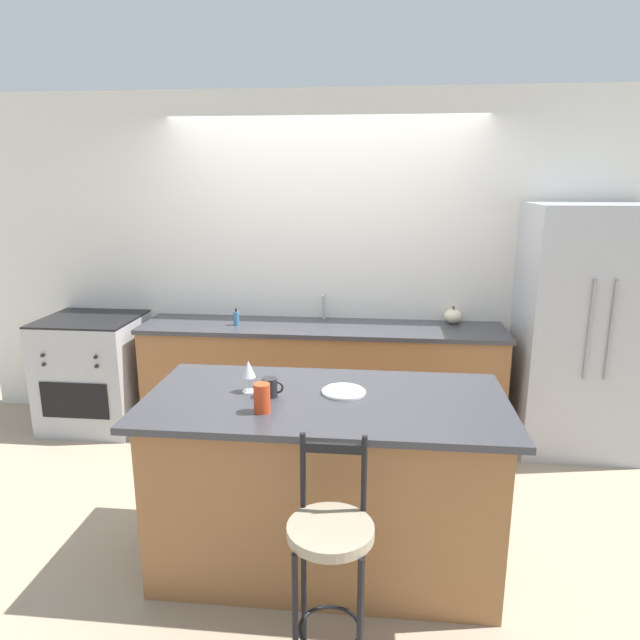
# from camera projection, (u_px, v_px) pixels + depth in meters

# --- Properties ---
(ground_plane) EXTENTS (18.00, 18.00, 0.00)m
(ground_plane) POSITION_uv_depth(u_px,v_px,m) (317.00, 449.00, 4.39)
(ground_plane) COLOR tan
(wall_back) EXTENTS (6.00, 0.07, 2.70)m
(wall_back) POSITION_uv_depth(u_px,v_px,m) (325.00, 263.00, 4.69)
(wall_back) COLOR silver
(wall_back) RESTS_ON ground_plane
(back_counter) EXTENTS (2.87, 0.63, 0.89)m
(back_counter) POSITION_uv_depth(u_px,v_px,m) (321.00, 378.00, 4.62)
(back_counter) COLOR #936038
(back_counter) RESTS_ON ground_plane
(sink_faucet) EXTENTS (0.02, 0.13, 0.22)m
(sink_faucet) POSITION_uv_depth(u_px,v_px,m) (324.00, 303.00, 4.66)
(sink_faucet) COLOR #ADAFB5
(sink_faucet) RESTS_ON back_counter
(kitchen_island) EXTENTS (1.84, 0.91, 0.94)m
(kitchen_island) POSITION_uv_depth(u_px,v_px,m) (325.00, 481.00, 3.00)
(kitchen_island) COLOR #936038
(kitchen_island) RESTS_ON ground_plane
(refrigerator) EXTENTS (0.87, 0.72, 1.85)m
(refrigerator) POSITION_uv_depth(u_px,v_px,m) (581.00, 330.00, 4.24)
(refrigerator) COLOR #ADAFB5
(refrigerator) RESTS_ON ground_plane
(oven_range) EXTENTS (0.76, 0.72, 0.92)m
(oven_range) POSITION_uv_depth(u_px,v_px,m) (95.00, 372.00, 4.74)
(oven_range) COLOR #ADAFB5
(oven_range) RESTS_ON ground_plane
(bar_stool_near) EXTENTS (0.35, 0.35, 1.02)m
(bar_stool_near) POSITION_uv_depth(u_px,v_px,m) (331.00, 554.00, 2.29)
(bar_stool_near) COLOR black
(bar_stool_near) RESTS_ON ground_plane
(dinner_plate) EXTENTS (0.23, 0.23, 0.02)m
(dinner_plate) POSITION_uv_depth(u_px,v_px,m) (344.00, 391.00, 2.95)
(dinner_plate) COLOR white
(dinner_plate) RESTS_ON kitchen_island
(wine_glass) EXTENTS (0.07, 0.07, 0.17)m
(wine_glass) POSITION_uv_depth(u_px,v_px,m) (248.00, 370.00, 2.94)
(wine_glass) COLOR white
(wine_glass) RESTS_ON kitchen_island
(coffee_mug) EXTENTS (0.11, 0.08, 0.10)m
(coffee_mug) POSITION_uv_depth(u_px,v_px,m) (270.00, 387.00, 2.89)
(coffee_mug) COLOR #232326
(coffee_mug) RESTS_ON kitchen_island
(tumbler_cup) EXTENTS (0.08, 0.08, 0.14)m
(tumbler_cup) POSITION_uv_depth(u_px,v_px,m) (262.00, 398.00, 2.70)
(tumbler_cup) COLOR red
(tumbler_cup) RESTS_ON kitchen_island
(pumpkin_decoration) EXTENTS (0.15, 0.15, 0.14)m
(pumpkin_decoration) POSITION_uv_depth(u_px,v_px,m) (453.00, 316.00, 4.56)
(pumpkin_decoration) COLOR beige
(pumpkin_decoration) RESTS_ON back_counter
(soap_bottle) EXTENTS (0.04, 0.04, 0.14)m
(soap_bottle) POSITION_uv_depth(u_px,v_px,m) (236.00, 318.00, 4.50)
(soap_bottle) COLOR teal
(soap_bottle) RESTS_ON back_counter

